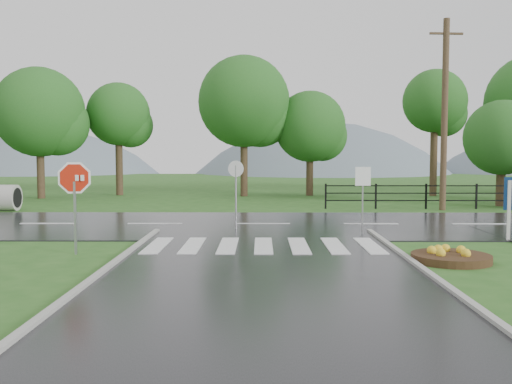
{
  "coord_description": "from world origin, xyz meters",
  "views": [
    {
      "loc": [
        -0.08,
        -10.92,
        2.68
      ],
      "look_at": [
        -0.22,
        6.0,
        1.5
      ],
      "focal_mm": 40.0,
      "sensor_mm": 36.0,
      "label": 1
    }
  ],
  "objects": [
    {
      "name": "hills",
      "position": [
        3.49,
        65.0,
        -15.54
      ],
      "size": [
        102.0,
        48.0,
        48.0
      ],
      "color": "slate",
      "rests_on": "ground"
    },
    {
      "name": "main_road",
      "position": [
        0.0,
        10.0,
        0.0
      ],
      "size": [
        90.0,
        8.0,
        0.04
      ],
      "primitive_type": "cube",
      "color": "black",
      "rests_on": "ground"
    },
    {
      "name": "crosswalk",
      "position": [
        0.0,
        5.0,
        0.06
      ],
      "size": [
        6.5,
        2.8,
        0.02
      ],
      "color": "silver",
      "rests_on": "ground"
    },
    {
      "name": "reg_sign_round",
      "position": [
        -0.93,
        8.56,
        1.5
      ],
      "size": [
        0.54,
        0.19,
        2.4
      ],
      "color": "#939399",
      "rests_on": "ground"
    },
    {
      "name": "fence_west",
      "position": [
        7.75,
        16.0,
        0.72
      ],
      "size": [
        9.58,
        0.08,
        1.2
      ],
      "color": "black",
      "rests_on": "ground"
    },
    {
      "name": "stop_sign",
      "position": [
        -4.95,
        3.9,
        1.81
      ],
      "size": [
        1.09,
        0.39,
        2.59
      ],
      "color": "#939399",
      "rests_on": "ground"
    },
    {
      "name": "ground",
      "position": [
        0.0,
        0.0,
        0.0
      ],
      "size": [
        120.0,
        120.0,
        0.0
      ],
      "primitive_type": "plane",
      "color": "#2A5B1E",
      "rests_on": "ground"
    },
    {
      "name": "utility_pole_east",
      "position": [
        8.37,
        15.5,
        4.45
      ],
      "size": [
        1.56,
        0.29,
        8.76
      ],
      "color": "#473523",
      "rests_on": "ground"
    },
    {
      "name": "entrance_tree_left",
      "position": [
        11.88,
        17.5,
        3.39
      ],
      "size": [
        3.72,
        3.72,
        5.27
      ],
      "color": "#3D2B1C",
      "rests_on": "ground"
    },
    {
      "name": "reg_sign_small",
      "position": [
        3.19,
        7.29,
        1.56
      ],
      "size": [
        0.49,
        0.06,
        2.22
      ],
      "color": "#939399",
      "rests_on": "ground"
    },
    {
      "name": "treeline",
      "position": [
        1.0,
        24.0,
        0.0
      ],
      "size": [
        83.2,
        5.2,
        10.0
      ],
      "color": "#1E581B",
      "rests_on": "ground"
    },
    {
      "name": "flower_bed",
      "position": [
        4.59,
        2.92,
        0.14
      ],
      "size": [
        1.92,
        1.92,
        0.38
      ],
      "color": "#332111",
      "rests_on": "ground"
    }
  ]
}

